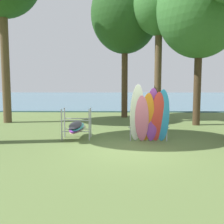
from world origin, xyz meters
TOP-DOWN VIEW (x-y plane):
  - ground_plane at (0.00, 0.00)m, footprint 80.00×80.00m
  - lake_water at (0.00, 29.47)m, footprint 80.00×36.00m
  - tree_far_left_back at (3.90, 5.50)m, footprint 4.49×4.49m
  - tree_far_right_back at (0.11, 8.68)m, footprint 4.30×4.30m
  - tree_deep_back at (2.00, 6.89)m, footprint 3.01×3.01m
  - leaning_board_pile at (0.87, 1.14)m, footprint 1.58×0.81m
  - board_storage_rack at (-2.01, 1.79)m, footprint 1.15×2.13m

SIDE VIEW (x-z plane):
  - ground_plane at x=0.00m, z-range 0.00..0.00m
  - lake_water at x=0.00m, z-range 0.00..0.10m
  - board_storage_rack at x=-2.01m, z-range -0.13..1.12m
  - leaning_board_pile at x=0.87m, z-range -0.12..2.13m
  - tree_far_left_back at x=3.90m, z-range 1.74..10.45m
  - tree_far_right_back at x=0.11m, z-range 2.01..11.06m
  - tree_deep_back at x=2.00m, z-range 2.35..10.74m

